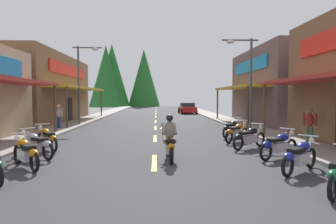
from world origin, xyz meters
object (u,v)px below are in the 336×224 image
at_px(motorcycle_parked_right_3, 279,145).
at_px(streetlamp_left, 83,74).
at_px(motorcycle_parked_right_6, 232,128).
at_px(motorcycle_parked_left_2, 26,152).
at_px(rider_cruising_lead, 169,141).
at_px(pedestrian_by_shop, 59,115).
at_px(motorcycle_parked_right_4, 249,137).
at_px(motorcycle_parked_right_5, 237,132).
at_px(parked_car_curbside, 187,108).
at_px(motorcycle_parked_left_3, 36,144).
at_px(pedestrian_browsing, 310,124).
at_px(streetlamp_right, 245,71).
at_px(motorcycle_parked_right_2, 300,156).
at_px(motorcycle_parked_left_4, 47,138).

bearing_deg(motorcycle_parked_right_3, streetlamp_left, 95.94).
xyz_separation_m(motorcycle_parked_right_6, motorcycle_parked_left_2, (-8.02, -6.43, 0.00)).
xyz_separation_m(rider_cruising_lead, pedestrian_by_shop, (-6.79, 9.16, 0.32)).
distance_m(motorcycle_parked_right_4, motorcycle_parked_right_5, 1.79).
xyz_separation_m(motorcycle_parked_right_5, parked_car_curbside, (0.19, 23.86, 0.20)).
distance_m(motorcycle_parked_left_3, pedestrian_by_shop, 8.92).
bearing_deg(motorcycle_parked_right_5, pedestrian_by_shop, 106.42).
bearing_deg(motorcycle_parked_right_5, pedestrian_browsing, -64.58).
bearing_deg(motorcycle_parked_left_2, rider_cruising_lead, -118.87).
xyz_separation_m(motorcycle_parked_right_3, motorcycle_parked_right_4, (-0.41, 1.97, 0.00)).
bearing_deg(pedestrian_by_shop, streetlamp_right, 93.61).
height_order(motorcycle_parked_left_3, rider_cruising_lead, rider_cruising_lead).
distance_m(streetlamp_right, motorcycle_parked_left_3, 12.13).
bearing_deg(motorcycle_parked_right_3, motorcycle_parked_right_4, 68.58).
distance_m(motorcycle_parked_right_3, motorcycle_parked_right_4, 2.01).
bearing_deg(motorcycle_parked_right_2, parked_car_curbside, 50.30).
bearing_deg(motorcycle_parked_left_2, streetlamp_left, -35.12).
distance_m(motorcycle_parked_right_5, motorcycle_parked_right_6, 1.66).
xyz_separation_m(motorcycle_parked_right_5, pedestrian_by_shop, (-10.19, 5.37, 0.48)).
relative_size(motorcycle_parked_right_5, pedestrian_browsing, 0.96).
bearing_deg(streetlamp_left, motorcycle_parked_right_3, -50.95).
xyz_separation_m(streetlamp_left, motorcycle_parked_right_3, (9.72, -11.98, -3.40)).
distance_m(motorcycle_parked_right_5, motorcycle_parked_left_2, 9.17).
bearing_deg(motorcycle_parked_right_6, motorcycle_parked_right_3, -137.89).
xyz_separation_m(motorcycle_parked_right_5, rider_cruising_lead, (-3.40, -3.79, 0.17)).
xyz_separation_m(motorcycle_parked_right_5, pedestrian_browsing, (3.02, -1.02, 0.47)).
distance_m(streetlamp_right, pedestrian_by_shop, 12.10).
xyz_separation_m(motorcycle_parked_left_4, pedestrian_by_shop, (-1.89, 7.10, 0.48)).
height_order(streetlamp_left, streetlamp_right, streetlamp_left).
distance_m(streetlamp_left, rider_cruising_lead, 13.76).
relative_size(streetlamp_left, rider_cruising_lead, 2.76).
bearing_deg(motorcycle_parked_right_5, motorcycle_parked_right_4, -134.91).
height_order(motorcycle_parked_right_4, parked_car_curbside, parked_car_curbside).
relative_size(motorcycle_parked_left_3, rider_cruising_lead, 0.83).
relative_size(motorcycle_parked_left_2, motorcycle_parked_left_4, 0.97).
xyz_separation_m(motorcycle_parked_left_4, rider_cruising_lead, (4.91, -2.06, 0.17)).
height_order(motorcycle_parked_right_5, motorcycle_parked_left_3, same).
xyz_separation_m(streetlamp_left, motorcycle_parked_left_2, (1.46, -13.00, -3.40)).
bearing_deg(motorcycle_parked_right_5, motorcycle_parked_right_2, -133.46).
height_order(streetlamp_left, motorcycle_parked_right_5, streetlamp_left).
bearing_deg(motorcycle_parked_right_4, pedestrian_browsing, -21.49).
distance_m(streetlamp_right, motorcycle_parked_right_6, 3.90).
relative_size(streetlamp_left, pedestrian_by_shop, 3.53).
bearing_deg(streetlamp_left, motorcycle_parked_right_4, -47.07).
xyz_separation_m(motorcycle_parked_right_3, parked_car_curbside, (-0.24, 27.62, 0.20)).
bearing_deg(streetlamp_right, motorcycle_parked_right_4, -104.99).
bearing_deg(motorcycle_parked_right_5, rider_cruising_lead, -177.67).
height_order(motorcycle_parked_right_3, motorcycle_parked_right_6, same).
distance_m(motorcycle_parked_right_3, pedestrian_by_shop, 14.02).
bearing_deg(motorcycle_parked_right_2, pedestrian_browsing, 19.22).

